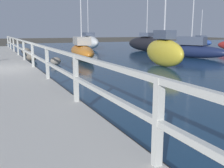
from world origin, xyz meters
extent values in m
cube|color=silver|center=(1.59, -9.72, 0.88)|extent=(0.10, 0.10, 1.10)
cube|color=silver|center=(1.59, -6.48, 0.88)|extent=(0.10, 0.10, 1.10)
cube|color=silver|center=(1.59, -3.24, 0.88)|extent=(0.10, 0.10, 1.10)
cube|color=silver|center=(1.59, 0.00, 0.88)|extent=(0.10, 0.10, 1.10)
cube|color=silver|center=(1.59, 3.24, 0.88)|extent=(0.10, 0.10, 1.10)
cube|color=silver|center=(1.59, 6.48, 0.88)|extent=(0.10, 0.10, 1.10)
cube|color=silver|center=(1.59, 9.72, 0.88)|extent=(0.10, 0.10, 1.10)
cube|color=silver|center=(1.59, 12.96, 0.88)|extent=(0.10, 0.10, 1.10)
cube|color=silver|center=(1.59, 16.20, 0.88)|extent=(0.10, 0.10, 1.10)
cube|color=silver|center=(1.59, 0.00, 1.39)|extent=(0.09, 32.50, 0.08)
cube|color=silver|center=(1.59, 0.00, 0.88)|extent=(0.09, 32.50, 0.08)
ellipsoid|color=gray|center=(2.67, 8.82, 0.21)|extent=(0.56, 0.50, 0.42)
ellipsoid|color=gray|center=(3.26, 2.82, 0.22)|extent=(0.60, 0.54, 0.45)
ellipsoid|color=gray|center=(2.93, 9.86, 0.14)|extent=(0.38, 0.34, 0.29)
ellipsoid|color=slate|center=(2.60, 10.58, 0.28)|extent=(0.74, 0.67, 0.56)
ellipsoid|color=slate|center=(2.31, 5.54, 0.25)|extent=(0.66, 0.60, 0.50)
ellipsoid|color=orange|center=(5.73, 5.43, 0.50)|extent=(2.28, 5.95, 0.98)
cube|color=beige|center=(5.73, 5.43, 1.26)|extent=(1.31, 2.44, 0.54)
cylinder|color=silver|center=(5.73, 5.43, 3.43)|extent=(0.09, 0.09, 4.89)
ellipsoid|color=gold|center=(8.53, -0.28, 0.75)|extent=(1.26, 3.72, 1.49)
cube|color=#4C566B|center=(8.53, -0.28, 1.74)|extent=(0.77, 1.45, 0.47)
ellipsoid|color=#2D4C9E|center=(24.32, 13.64, 0.49)|extent=(1.70, 4.29, 0.96)
cube|color=#4C566B|center=(24.32, 13.64, 1.16)|extent=(0.96, 1.30, 0.38)
cylinder|color=silver|center=(24.32, 13.64, 2.73)|extent=(0.09, 0.09, 3.53)
ellipsoid|color=white|center=(9.79, 15.28, 0.70)|extent=(1.76, 6.04, 1.39)
cube|color=#4C566B|center=(9.79, 15.28, 1.58)|extent=(1.08, 1.75, 0.36)
cylinder|color=silver|center=(9.79, 15.28, 3.40)|extent=(0.09, 0.09, 3.99)
ellipsoid|color=black|center=(13.72, 9.64, 0.70)|extent=(2.84, 4.52, 1.39)
cube|color=#4C566B|center=(13.72, 9.64, 1.58)|extent=(1.33, 1.39, 0.36)
cylinder|color=silver|center=(13.72, 9.64, 4.19)|extent=(0.09, 0.09, 5.59)
ellipsoid|color=#192347|center=(13.26, 2.87, 0.47)|extent=(3.02, 5.52, 0.92)
cube|color=#4C566B|center=(13.26, 2.87, 1.22)|extent=(1.43, 2.18, 0.60)
cylinder|color=silver|center=(13.26, 2.87, 3.95)|extent=(0.09, 0.09, 6.04)
camera|label=1|loc=(-0.14, -12.16, 1.94)|focal=42.00mm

